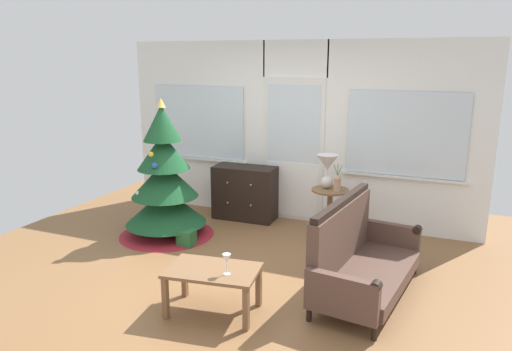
% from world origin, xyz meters
% --- Properties ---
extents(ground_plane, '(6.76, 6.76, 0.00)m').
position_xyz_m(ground_plane, '(0.00, 0.00, 0.00)').
color(ground_plane, brown).
extents(back_wall_with_door, '(5.20, 0.14, 2.55)m').
position_xyz_m(back_wall_with_door, '(0.00, 2.08, 1.28)').
color(back_wall_with_door, white).
rests_on(back_wall_with_door, ground).
extents(christmas_tree, '(1.26, 1.26, 1.82)m').
position_xyz_m(christmas_tree, '(-1.34, 0.76, 0.66)').
color(christmas_tree, '#4C331E').
rests_on(christmas_tree, ground).
extents(dresser_cabinet, '(0.91, 0.46, 0.78)m').
position_xyz_m(dresser_cabinet, '(-0.65, 1.79, 0.39)').
color(dresser_cabinet, black).
rests_on(dresser_cabinet, ground).
extents(settee_sofa, '(0.90, 1.69, 0.96)m').
position_xyz_m(settee_sofa, '(1.34, 0.12, 0.38)').
color(settee_sofa, black).
rests_on(settee_sofa, ground).
extents(side_table, '(0.50, 0.48, 0.67)m').
position_xyz_m(side_table, '(0.70, 1.48, 0.48)').
color(side_table, brown).
rests_on(side_table, ground).
extents(table_lamp, '(0.28, 0.28, 0.44)m').
position_xyz_m(table_lamp, '(0.64, 1.52, 0.95)').
color(table_lamp, silver).
rests_on(table_lamp, side_table).
extents(flower_vase, '(0.11, 0.10, 0.35)m').
position_xyz_m(flower_vase, '(0.80, 1.42, 0.78)').
color(flower_vase, tan).
rests_on(flower_vase, side_table).
extents(coffee_table, '(0.90, 0.63, 0.44)m').
position_xyz_m(coffee_table, '(0.18, -0.78, 0.37)').
color(coffee_table, brown).
rests_on(coffee_table, ground).
extents(wine_glass, '(0.08, 0.08, 0.20)m').
position_xyz_m(wine_glass, '(0.35, -0.84, 0.58)').
color(wine_glass, silver).
rests_on(wine_glass, coffee_table).
extents(gift_box, '(0.20, 0.18, 0.20)m').
position_xyz_m(gift_box, '(-0.90, 0.53, 0.10)').
color(gift_box, '#266633').
rests_on(gift_box, ground).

